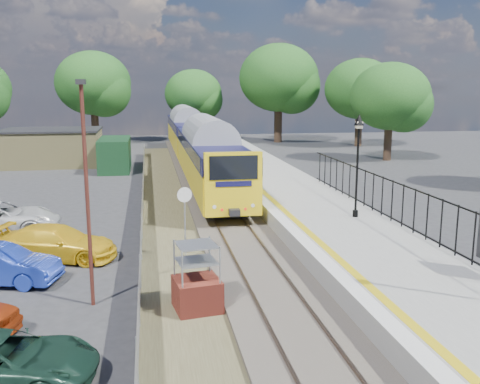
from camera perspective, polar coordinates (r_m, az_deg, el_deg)
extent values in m
plane|color=#2D2D30|center=(17.91, 3.23, -10.63)|extent=(120.00, 120.00, 0.00)
cube|color=#473F38|center=(27.27, -1.48, -2.76)|extent=(3.40, 80.00, 0.20)
cube|color=#4C472D|center=(25.10, -7.40, -4.24)|extent=(2.60, 70.00, 0.06)
cube|color=brown|center=(27.15, -2.99, -2.57)|extent=(0.07, 80.00, 0.14)
cube|color=brown|center=(27.35, 0.01, -2.46)|extent=(0.07, 80.00, 0.14)
cube|color=gray|center=(26.23, 8.28, -2.65)|extent=(5.00, 70.00, 0.90)
cube|color=silver|center=(25.53, 3.50, -1.88)|extent=(0.50, 70.00, 0.01)
cube|color=yellow|center=(25.64, 4.59, -1.84)|extent=(0.30, 70.00, 0.01)
cylinder|color=black|center=(24.63, 12.19, -2.25)|extent=(0.24, 0.24, 0.30)
cylinder|color=black|center=(24.28, 12.37, 2.01)|extent=(0.10, 0.10, 3.70)
cube|color=black|center=(24.06, 12.56, 6.60)|extent=(0.08, 0.08, 0.30)
cube|color=beige|center=(24.05, 12.58, 7.00)|extent=(0.26, 0.26, 0.30)
cone|color=black|center=(24.04, 12.60, 7.55)|extent=(0.44, 0.44, 0.50)
cube|color=black|center=(21.74, 18.85, -0.04)|extent=(0.05, 26.00, 0.05)
cube|color=tan|center=(49.17, -19.37, 4.47)|extent=(8.00, 6.00, 3.00)
cube|color=black|center=(49.03, -19.49, 6.27)|extent=(8.20, 6.20, 0.15)
cube|color=#14381D|center=(44.61, -13.20, 3.93)|extent=(2.40, 6.00, 2.60)
cylinder|color=#332319|center=(66.66, -15.18, 6.65)|extent=(0.88, 0.88, 3.85)
ellipsoid|color=#1F511B|center=(66.50, -15.41, 11.14)|extent=(8.80, 8.80, 7.48)
cylinder|color=#332319|center=(68.64, -4.93, 6.81)|extent=(0.72, 0.72, 3.15)
ellipsoid|color=#1F511B|center=(68.46, -4.99, 10.38)|extent=(7.20, 7.20, 6.12)
cylinder|color=#332319|center=(66.27, 4.08, 7.13)|extent=(0.96, 0.96, 4.20)
ellipsoid|color=#1F511B|center=(66.13, 4.15, 12.06)|extent=(9.60, 9.60, 8.16)
cylinder|color=#332319|center=(63.07, 12.51, 6.38)|extent=(0.80, 0.80, 3.50)
ellipsoid|color=#1F511B|center=(62.88, 12.70, 10.69)|extent=(8.00, 8.00, 6.80)
cylinder|color=#332319|center=(51.34, 15.48, 5.03)|extent=(0.72, 0.72, 3.15)
ellipsoid|color=#1F511B|center=(51.09, 15.72, 9.80)|extent=(7.20, 7.20, 6.12)
cube|color=yellow|center=(34.54, -3.36, 2.85)|extent=(2.80, 20.00, 1.90)
cube|color=#11103E|center=(34.38, -3.38, 4.99)|extent=(2.82, 20.00, 0.90)
cube|color=black|center=(34.38, -3.38, 4.99)|extent=(2.82, 18.00, 0.70)
cube|color=black|center=(34.73, -3.34, 0.92)|extent=(2.00, 18.00, 0.45)
cube|color=yellow|center=(54.93, -5.79, 5.86)|extent=(2.80, 20.00, 1.90)
cube|color=#11103E|center=(54.83, -5.82, 7.22)|extent=(2.82, 20.00, 0.90)
cube|color=black|center=(54.83, -5.82, 7.22)|extent=(2.82, 18.00, 0.70)
cube|color=black|center=(55.05, -5.77, 4.64)|extent=(2.00, 18.00, 0.45)
cube|color=black|center=(24.33, -0.68, 2.61)|extent=(2.24, 0.04, 1.10)
cube|color=maroon|center=(16.36, -4.60, -10.89)|extent=(1.50, 1.50, 1.01)
cylinder|color=#999EA3|center=(20.80, -5.88, -3.79)|extent=(0.06, 0.06, 2.61)
cylinder|color=silver|center=(20.46, -5.94, -0.30)|extent=(0.57, 0.17, 0.58)
cylinder|color=#51231B|center=(16.56, -15.97, -0.68)|extent=(0.12, 0.12, 6.73)
cube|color=black|center=(16.24, -16.62, 11.20)|extent=(0.25, 0.50, 0.15)
imported|color=#163226|center=(13.63, -24.23, -16.15)|extent=(4.59, 2.65, 1.20)
imported|color=yellow|center=(22.08, -18.97, -5.16)|extent=(4.99, 3.05, 1.35)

